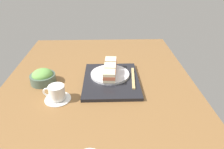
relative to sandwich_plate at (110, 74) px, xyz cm
name	(u,v)px	position (x,y,z in cm)	size (l,w,h in cm)	color
ground_plane	(99,89)	(-8.35, 5.90, -3.82)	(140.00, 100.00, 3.00)	brown
serving_tray	(111,80)	(-3.84, -0.49, -1.49)	(36.20, 28.72, 1.68)	black
sandwich_plate	(110,74)	(0.00, 0.00, 0.00)	(20.87, 20.87, 1.29)	silver
sandwich_near	(109,76)	(-7.25, 0.56, 3.13)	(6.98, 6.70, 4.97)	beige
sandwich_middle	(110,69)	(0.00, 0.00, 3.18)	(7.17, 6.96, 5.06)	#EFE5C1
sandwich_far	(111,63)	(7.25, -0.56, 3.29)	(6.95, 7.00, 5.28)	beige
salad_bowl	(43,77)	(-3.72, 35.06, 1.10)	(12.96, 12.96, 7.63)	#4C6051
chopsticks_pair	(133,78)	(-3.68, -12.12, -0.30)	(21.56, 3.28, 0.70)	tan
coffee_cup	(57,93)	(-19.08, 24.79, 0.99)	(12.12, 12.59, 7.30)	white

